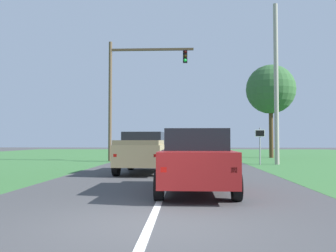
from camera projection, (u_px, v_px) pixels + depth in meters
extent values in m
plane|color=#424244|center=(172.00, 172.00, 17.70)|extent=(120.00, 120.00, 0.00)
cube|color=white|center=(151.00, 222.00, 6.72)|extent=(0.16, 40.37, 0.01)
cube|color=maroon|center=(196.00, 165.00, 10.67)|extent=(1.97, 4.87, 0.87)
cube|color=black|center=(196.00, 140.00, 10.94)|extent=(1.72, 3.02, 0.59)
cube|color=red|center=(164.00, 170.00, 8.32)|extent=(0.14, 0.06, 0.12)
cube|color=red|center=(234.00, 170.00, 8.23)|extent=(0.14, 0.06, 0.12)
cylinder|color=black|center=(166.00, 175.00, 12.20)|extent=(0.24, 0.72, 0.72)
cylinder|color=black|center=(224.00, 175.00, 12.10)|extent=(0.24, 0.72, 0.72)
cylinder|color=black|center=(159.00, 186.00, 9.20)|extent=(0.24, 0.72, 0.72)
cylinder|color=black|center=(237.00, 186.00, 9.09)|extent=(0.24, 0.72, 0.72)
cube|color=tan|center=(145.00, 154.00, 17.10)|extent=(2.26, 5.11, 0.91)
cube|color=black|center=(144.00, 138.00, 16.88)|extent=(1.86, 2.00, 0.58)
cube|color=#8F7D56|center=(139.00, 143.00, 15.58)|extent=(2.00, 2.00, 0.20)
cube|color=red|center=(115.00, 155.00, 14.72)|extent=(0.14, 0.07, 0.12)
cube|color=red|center=(155.00, 156.00, 14.56)|extent=(0.14, 0.07, 0.12)
cylinder|color=black|center=(131.00, 162.00, 18.73)|extent=(0.28, 0.81, 0.80)
cylinder|color=black|center=(170.00, 162.00, 18.53)|extent=(0.28, 0.81, 0.80)
cylinder|color=black|center=(116.00, 166.00, 15.64)|extent=(0.28, 0.81, 0.80)
cylinder|color=black|center=(163.00, 167.00, 15.44)|extent=(0.28, 0.81, 0.80)
cylinder|color=brown|center=(110.00, 101.00, 26.78)|extent=(0.24, 0.24, 8.77)
cube|color=#4C3D2B|center=(152.00, 50.00, 26.79)|extent=(6.11, 0.16, 0.16)
cube|color=black|center=(185.00, 57.00, 26.65)|extent=(0.32, 0.28, 0.90)
sphere|color=black|center=(185.00, 52.00, 26.51)|extent=(0.22, 0.22, 0.22)
sphere|color=black|center=(185.00, 56.00, 26.50)|extent=(0.22, 0.22, 0.22)
sphere|color=#1ED83F|center=(185.00, 60.00, 26.49)|extent=(0.22, 0.22, 0.22)
cylinder|color=gray|center=(260.00, 146.00, 22.53)|extent=(0.08, 0.08, 2.30)
cube|color=white|center=(260.00, 133.00, 22.53)|extent=(0.60, 0.03, 0.44)
cube|color=black|center=(260.00, 133.00, 22.52)|extent=(0.52, 0.01, 0.36)
cylinder|color=#4C351E|center=(271.00, 133.00, 31.83)|extent=(0.36, 0.36, 4.38)
sphere|color=#325D31|center=(271.00, 89.00, 31.98)|extent=(4.28, 4.28, 4.28)
cylinder|color=#9E998E|center=(276.00, 83.00, 23.14)|extent=(0.28, 0.28, 10.22)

